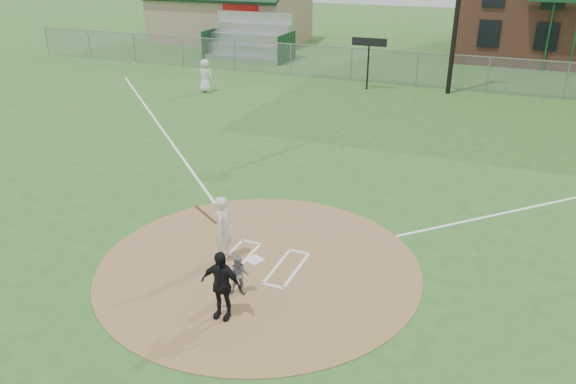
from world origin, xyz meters
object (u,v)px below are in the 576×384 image
at_px(catcher, 239,276).
at_px(umpire, 221,285).
at_px(home_plate, 255,260).
at_px(batter_at_plate, 224,228).
at_px(ondeck_player, 205,76).

bearing_deg(catcher, umpire, -112.44).
xyz_separation_m(catcher, umpire, (0.03, -0.93, 0.31)).
relative_size(home_plate, umpire, 0.25).
height_order(umpire, batter_at_plate, batter_at_plate).
relative_size(home_plate, ondeck_player, 0.22).
bearing_deg(catcher, ondeck_player, 97.59).
bearing_deg(batter_at_plate, home_plate, 14.76).
xyz_separation_m(home_plate, umpire, (0.38, -2.48, 0.81)).
xyz_separation_m(catcher, ondeck_player, (-10.97, 17.50, 0.39)).
bearing_deg(ondeck_player, batter_at_plate, 124.82).
xyz_separation_m(ondeck_player, batter_at_plate, (9.87, -16.14, -0.00)).
xyz_separation_m(home_plate, ondeck_player, (-10.63, 15.94, 0.89)).
xyz_separation_m(umpire, batter_at_plate, (-1.13, 2.28, 0.07)).
bearing_deg(catcher, batter_at_plate, 104.53).
bearing_deg(ondeck_player, home_plate, 127.05).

